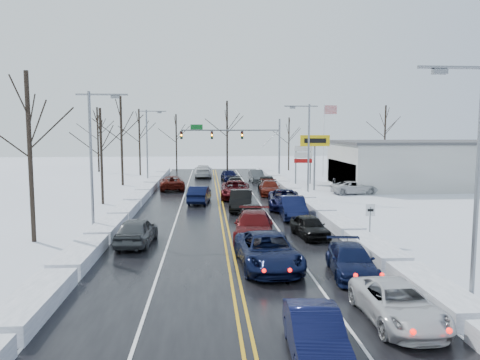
{
  "coord_description": "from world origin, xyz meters",
  "views": [
    {
      "loc": [
        -1.23,
        -34.03,
        6.67
      ],
      "look_at": [
        1.5,
        3.92,
        2.5
      ],
      "focal_mm": 35.0,
      "sensor_mm": 36.0,
      "label": 1
    }
  ],
  "objects": [
    {
      "name": "queued_car_1",
      "position": [
        1.9,
        -21.16,
        0.0
      ],
      "size": [
        1.74,
        4.37,
        1.41
      ],
      "primitive_type": "imported",
      "rotation": [
        0.0,
        0.0,
        -0.06
      ],
      "color": "black",
      "rests_on": "ground"
    },
    {
      "name": "queued_car_2",
      "position": [
        1.69,
        -12.15,
        0.0
      ],
      "size": [
        3.04,
        6.02,
        1.63
      ],
      "primitive_type": "imported",
      "rotation": [
        0.0,
        0.0,
        0.06
      ],
      "color": "black",
      "rests_on": "ground"
    },
    {
      "name": "snow_bank_right",
      "position": [
        7.6,
        2.0,
        0.0
      ],
      "size": [
        1.56,
        72.0,
        0.72
      ],
      "primitive_type": "cube",
      "color": "white",
      "rests_on": "ground"
    },
    {
      "name": "parked_car_0",
      "position": [
        13.94,
        12.68,
        0.0
      ],
      "size": [
        4.97,
        2.59,
        1.34
      ],
      "primitive_type": "imported",
      "rotation": [
        0.0,
        0.0,
        1.65
      ],
      "color": "silver",
      "rests_on": "ground"
    },
    {
      "name": "streetlight_ne",
      "position": [
        8.3,
        10.0,
        5.31
      ],
      "size": [
        3.2,
        0.25,
        9.0
      ],
      "color": "slate",
      "rests_on": "ground"
    },
    {
      "name": "queued_car_8",
      "position": [
        1.64,
        24.93,
        0.0
      ],
      "size": [
        2.29,
        4.72,
        1.55
      ],
      "primitive_type": "imported",
      "rotation": [
        0.0,
        0.0,
        0.1
      ],
      "color": "black",
      "rests_on": "ground"
    },
    {
      "name": "tree_left_d",
      "position": [
        -11.2,
        22.0,
        7.33
      ],
      "size": [
        4.2,
        4.2,
        10.5
      ],
      "color": "#2D231C",
      "rests_on": "ground"
    },
    {
      "name": "tree_far_b",
      "position": [
        -6.0,
        41.0,
        6.29
      ],
      "size": [
        3.6,
        3.6,
        9.0
      ],
      "color": "#2D231C",
      "rests_on": "ground"
    },
    {
      "name": "streetlight_nw",
      "position": [
        -8.3,
        24.0,
        5.31
      ],
      "size": [
        3.2,
        0.25,
        9.0
      ],
      "color": "slate",
      "rests_on": "ground"
    },
    {
      "name": "queued_car_6",
      "position": [
        1.55,
        10.53,
        0.0
      ],
      "size": [
        3.05,
        6.19,
        1.69
      ],
      "primitive_type": "imported",
      "rotation": [
        0.0,
        0.0,
        -0.04
      ],
      "color": "#45090D",
      "rests_on": "ground"
    },
    {
      "name": "tree_far_d",
      "position": [
        12.0,
        40.5,
        5.94
      ],
      "size": [
        3.4,
        3.4,
        8.5
      ],
      "color": "#2D231C",
      "rests_on": "ground"
    },
    {
      "name": "queued_car_10",
      "position": [
        5.33,
        -18.9,
        0.0
      ],
      "size": [
        2.25,
        4.83,
        1.34
      ],
      "primitive_type": "imported",
      "rotation": [
        0.0,
        0.0,
        0.01
      ],
      "color": "silver",
      "rests_on": "ground"
    },
    {
      "name": "tree_far_c",
      "position": [
        2.0,
        39.0,
        7.68
      ],
      "size": [
        4.4,
        4.4,
        11.0
      ],
      "color": "#2D231C",
      "rests_on": "ground"
    },
    {
      "name": "streetlight_sw",
      "position": [
        -8.3,
        -4.0,
        5.31
      ],
      "size": [
        3.2,
        0.25,
        9.0
      ],
      "color": "slate",
      "rests_on": "ground"
    },
    {
      "name": "queued_car_14",
      "position": [
        5.28,
        4.39,
        0.0
      ],
      "size": [
        3.26,
        5.98,
        1.59
      ],
      "primitive_type": "imported",
      "rotation": [
        0.0,
        0.0,
        -0.11
      ],
      "color": "black",
      "rests_on": "ground"
    },
    {
      "name": "parked_car_2",
      "position": [
        14.96,
        22.08,
        0.0
      ],
      "size": [
        2.25,
        4.77,
        1.58
      ],
      "primitive_type": "imported",
      "rotation": [
        0.0,
        0.0,
        3.06
      ],
      "color": "black",
      "rests_on": "ground"
    },
    {
      "name": "oncoming_car_3",
      "position": [
        -5.3,
        -7.15,
        0.0
      ],
      "size": [
        2.23,
        4.81,
        1.6
      ],
      "primitive_type": "imported",
      "rotation": [
        0.0,
        0.0,
        3.07
      ],
      "color": "#434649",
      "rests_on": "ground"
    },
    {
      "name": "tree_left_c",
      "position": [
        -10.5,
        8.0,
        5.94
      ],
      "size": [
        3.4,
        3.4,
        8.5
      ],
      "color": "#2D231C",
      "rests_on": "ground"
    },
    {
      "name": "tree_left_b",
      "position": [
        -11.5,
        -6.0,
        6.99
      ],
      "size": [
        4.0,
        4.0,
        10.0
      ],
      "color": "#2D231C",
      "rests_on": "ground"
    },
    {
      "name": "queued_car_15",
      "position": [
        5.14,
        12.58,
        0.0
      ],
      "size": [
        2.33,
        5.06,
        1.43
      ],
      "primitive_type": "imported",
      "rotation": [
        0.0,
        0.0,
        -0.07
      ],
      "color": "#52130A",
      "rests_on": "ground"
    },
    {
      "name": "streetlight_se",
      "position": [
        8.3,
        -18.0,
        5.31
      ],
      "size": [
        3.2,
        0.25,
        9.0
      ],
      "color": "slate",
      "rests_on": "ground"
    },
    {
      "name": "speed_limit_sign",
      "position": [
        8.2,
        -8.0,
        1.63
      ],
      "size": [
        0.55,
        0.09,
        2.35
      ],
      "color": "slate",
      "rests_on": "ground"
    },
    {
      "name": "queued_car_4",
      "position": [
        1.8,
        -2.63,
        0.0
      ],
      "size": [
        2.23,
        4.65,
        1.53
      ],
      "primitive_type": "imported",
      "rotation": [
        0.0,
        0.0,
        -0.1
      ],
      "color": "black",
      "rests_on": "ground"
    },
    {
      "name": "flagpole",
      "position": [
        15.17,
        30.0,
        5.93
      ],
      "size": [
        1.87,
        1.2,
        10.0
      ],
      "color": "silver",
      "rests_on": "ground"
    },
    {
      "name": "tree_far_e",
      "position": [
        28.0,
        41.0,
        7.33
      ],
      "size": [
        4.2,
        4.2,
        10.5
      ],
      "color": "#2D231C",
      "rests_on": "ground"
    },
    {
      "name": "queued_car_5",
      "position": [
        1.57,
        3.79,
        0.0
      ],
      "size": [
        2.27,
        5.16,
        1.65
      ],
      "primitive_type": "imported",
      "rotation": [
        0.0,
        0.0,
        -0.11
      ],
      "color": "black",
      "rests_on": "ground"
    },
    {
      "name": "oncoming_car_2",
      "position": [
        -1.7,
        30.66,
        0.0
      ],
      "size": [
        2.42,
        5.92,
        1.72
      ],
      "primitive_type": "imported",
      "rotation": [
        0.0,
        0.0,
        3.14
      ],
      "color": "silver",
      "rests_on": "ground"
    },
    {
      "name": "dealership_building",
      "position": [
        23.98,
        18.0,
        2.66
      ],
      "size": [
        20.4,
        12.4,
        5.3
      ],
      "color": "#BCBCB7",
      "rests_on": "ground"
    },
    {
      "name": "queued_car_16",
      "position": [
        5.33,
        15.96,
        0.0
      ],
      "size": [
        2.24,
        4.96,
        1.65
      ],
      "primitive_type": "imported",
      "rotation": [
        0.0,
        0.0,
        -0.06
      ],
      "color": "black",
      "rests_on": "ground"
    },
    {
      "name": "tree_far_a",
      "position": [
        -18.0,
        40.0,
        6.99
      ],
      "size": [
        4.0,
        4.0,
        10.0
      ],
      "color": "#2D231C",
      "rests_on": "ground"
    },
    {
      "name": "parked_car_1",
      "position": [
        16.9,
        16.82,
        0.0
      ],
      "size": [
        2.83,
        5.65,
        1.58
      ],
      "primitive_type": "imported",
      "rotation": [
        0.0,
        0.0,
        0.12
      ],
      "color": "#3E4043",
      "rests_on": "ground"
    },
    {
      "name": "queued_car_3",
      "position": [
        1.59,
        -6.52,
        0.0
      ],
      "size": [
        2.94,
        5.98,
        1.67
      ],
      "primitive_type": "imported",
      "rotation": [
        0.0,
        0.0,
        -0.11
      ],
      "color": "#4C0A0B",
      "rests_on": "ground"
    },
    {
      "name": "queued_car_13",
      "position": [
        5.17,
        0.05,
        0.0
      ],
      "size": [
        2.03,
        5.06,
        1.63
      ],
      "primitive_type": "imported",
      "rotation": [
        0.0,
        0.0,
        -0.06
      ],
      "color": "black",
      "rests_on": "ground"
    },
    {
      "name": "queued_car_17",
      "position": [
        5.08,
        24.65,
        0.0
      ],
      "size": [
        1.79,
        4.58,
        1.48
      ],
      "primitive_type": "imported",
      "rotation": [
        0.0,
        0.0,
        0.05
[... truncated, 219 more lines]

